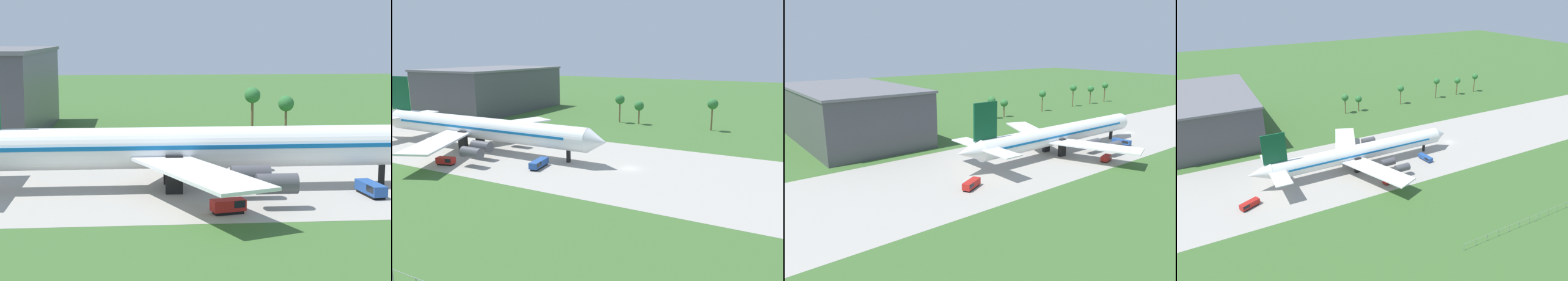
{
  "view_description": "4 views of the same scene",
  "coord_description": "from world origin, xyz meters",
  "views": [
    {
      "loc": [
        -51.95,
        -102.76,
        22.09
      ],
      "look_at": [
        -43.02,
        -2.12,
        7.06
      ],
      "focal_mm": 65.0,
      "sensor_mm": 36.0,
      "label": 1
    },
    {
      "loc": [
        29.85,
        -79.57,
        26.28
      ],
      "look_at": [
        -9.85,
        -2.12,
        6.06
      ],
      "focal_mm": 35.0,
      "sensor_mm": 36.0,
      "label": 2
    },
    {
      "loc": [
        -136.89,
        -79.54,
        34.12
      ],
      "look_at": [
        -76.19,
        -2.12,
        9.05
      ],
      "focal_mm": 35.0,
      "sensor_mm": 36.0,
      "label": 3
    },
    {
      "loc": [
        -93.12,
        -106.0,
        62.28
      ],
      "look_at": [
        -34.95,
        5.0,
        6.0
      ],
      "focal_mm": 32.0,
      "sensor_mm": 36.0,
      "label": 4
    }
  ],
  "objects": [
    {
      "name": "baggage_tug",
      "position": [
        -85.27,
        -10.12,
        1.11
      ],
      "size": [
        6.32,
        4.42,
        2.02
      ],
      "color": "black",
      "rests_on": "ground_plane"
    },
    {
      "name": "jet_airliner",
      "position": [
        -44.31,
        -2.12,
        6.0
      ],
      "size": [
        78.59,
        53.99,
        19.2
      ],
      "color": "white",
      "rests_on": "ground_plane"
    },
    {
      "name": "taxiway_strip",
      "position": [
        0.0,
        0.0,
        0.01
      ],
      "size": [
        320.0,
        44.0,
        0.02
      ],
      "color": "#A8A399",
      "rests_on": "ground_plane"
    },
    {
      "name": "palm_tree_row",
      "position": [
        18.94,
        54.44,
        8.72
      ],
      "size": [
        92.04,
        3.6,
        12.24
      ],
      "color": "brown",
      "rests_on": "ground_plane"
    },
    {
      "name": "ground_plane",
      "position": [
        0.0,
        0.0,
        0.0
      ],
      "size": [
        600.0,
        600.0,
        0.0
      ],
      "primitive_type": "plane",
      "color": "#3D662D"
    },
    {
      "name": "fuel_truck",
      "position": [
        -19.1,
        -9.3,
        1.02
      ],
      "size": [
        2.74,
        6.53,
        1.84
      ],
      "color": "black",
      "rests_on": "ground_plane"
    },
    {
      "name": "catering_van",
      "position": [
        -40.1,
        -17.21,
        1.01
      ],
      "size": [
        4.6,
        2.99,
        1.83
      ],
      "color": "black",
      "rests_on": "ground_plane"
    },
    {
      "name": "terminal_building",
      "position": [
        -89.59,
        56.95,
        9.66
      ],
      "size": [
        36.72,
        61.2,
        19.29
      ],
      "color": "#47474C",
      "rests_on": "ground_plane"
    }
  ]
}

